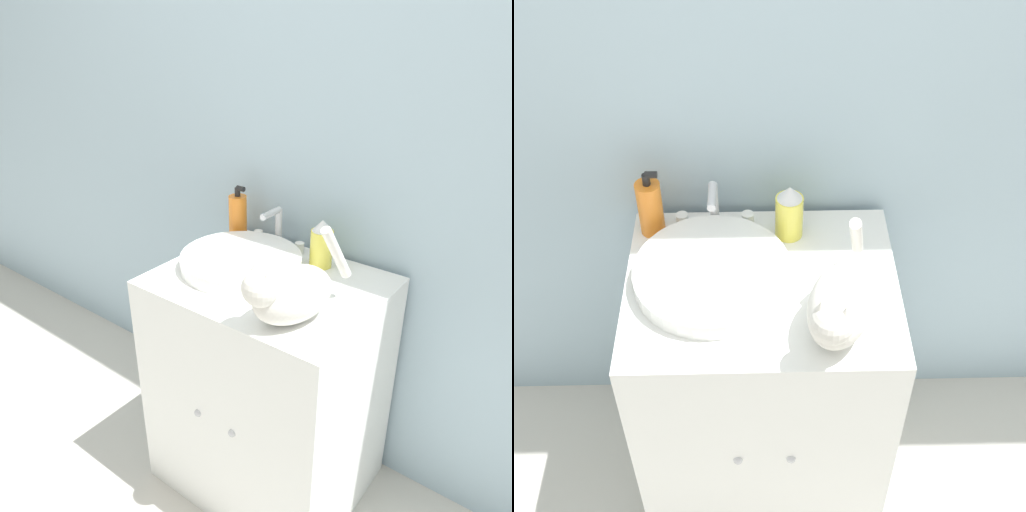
{
  "view_description": "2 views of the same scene",
  "coord_description": "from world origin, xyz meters",
  "views": [
    {
      "loc": [
        0.77,
        -0.81,
        1.53
      ],
      "look_at": [
        -0.01,
        0.22,
        0.9
      ],
      "focal_mm": 35.0,
      "sensor_mm": 36.0,
      "label": 1
    },
    {
      "loc": [
        -0.01,
        -0.93,
        2.07
      ],
      "look_at": [
        0.02,
        0.21,
        0.96
      ],
      "focal_mm": 50.0,
      "sensor_mm": 36.0,
      "label": 2
    }
  ],
  "objects": [
    {
      "name": "vanity_cabinet",
      "position": [
        0.0,
        0.27,
        0.4
      ],
      "size": [
        0.67,
        0.55,
        0.81
      ],
      "color": "white",
      "rests_on": "ground_plane"
    },
    {
      "name": "spray_bottle",
      "position": [
        0.07,
        0.45,
        0.88
      ],
      "size": [
        0.07,
        0.07,
        0.16
      ],
      "color": "#EADB4C",
      "rests_on": "vanity_cabinet"
    },
    {
      "name": "wall_back",
      "position": [
        0.0,
        0.58,
        1.25
      ],
      "size": [
        6.0,
        0.05,
        2.5
      ],
      "color": "#9EB7C6",
      "rests_on": "ground_plane"
    },
    {
      "name": "soap_bottle",
      "position": [
        -0.28,
        0.47,
        0.89
      ],
      "size": [
        0.06,
        0.06,
        0.19
      ],
      "color": "orange",
      "rests_on": "vanity_cabinet"
    },
    {
      "name": "faucet",
      "position": [
        -0.12,
        0.48,
        0.87
      ],
      "size": [
        0.2,
        0.11,
        0.15
      ],
      "color": "silver",
      "rests_on": "vanity_cabinet"
    },
    {
      "name": "cat",
      "position": [
        0.17,
        0.11,
        0.89
      ],
      "size": [
        0.21,
        0.35,
        0.24
      ],
      "rotation": [
        0.0,
        0.0,
        -1.88
      ],
      "color": "silver",
      "rests_on": "vanity_cabinet"
    },
    {
      "name": "sink_basin",
      "position": [
        -0.12,
        0.28,
        0.83
      ],
      "size": [
        0.38,
        0.38,
        0.05
      ],
      "color": "white",
      "rests_on": "vanity_cabinet"
    }
  ]
}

